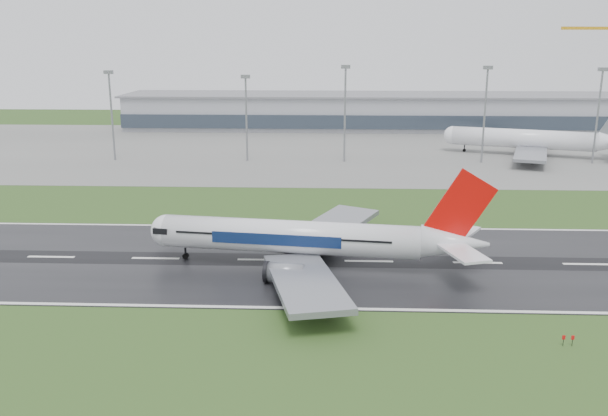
{
  "coord_description": "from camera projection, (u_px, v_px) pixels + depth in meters",
  "views": [
    {
      "loc": [
        -27.49,
        -111.91,
        39.86
      ],
      "look_at": [
        -32.54,
        12.0,
        7.0
      ],
      "focal_mm": 37.61,
      "sensor_mm": 36.0,
      "label": 1
    }
  ],
  "objects": [
    {
      "name": "main_airliner",
      "position": [
        314.0,
        218.0,
        113.15
      ],
      "size": [
        67.99,
        65.47,
        18.05
      ],
      "primitive_type": null,
      "rotation": [
        0.0,
        0.0,
        -0.13
      ],
      "color": "silver",
      "rests_on": "runway"
    },
    {
      "name": "floodmast_1",
      "position": [
        246.0,
        120.0,
        212.45
      ],
      "size": [
        0.64,
        0.64,
        27.55
      ],
      "primitive_type": "cylinder",
      "color": "gray",
      "rests_on": "ground"
    },
    {
      "name": "floodmast_4",
      "position": [
        597.0,
        118.0,
        207.59
      ],
      "size": [
        0.64,
        0.64,
        30.08
      ],
      "primitive_type": "cylinder",
      "color": "gray",
      "rests_on": "ground"
    },
    {
      "name": "floodmast_2",
      "position": [
        345.0,
        116.0,
        210.75
      ],
      "size": [
        0.64,
        0.64,
        30.76
      ],
      "primitive_type": "cylinder",
      "color": "gray",
      "rests_on": "ground"
    },
    {
      "name": "floodmast_0",
      "position": [
        112.0,
        118.0,
        214.07
      ],
      "size": [
        0.64,
        0.64,
        28.88
      ],
      "primitive_type": "cylinder",
      "color": "gray",
      "rests_on": "ground"
    },
    {
      "name": "floodmast_3",
      "position": [
        484.0,
        117.0,
        208.96
      ],
      "size": [
        0.64,
        0.64,
        30.59
      ],
      "primitive_type": "cylinder",
      "color": "gray",
      "rests_on": "ground"
    },
    {
      "name": "terminal",
      "position": [
        389.0,
        112.0,
        293.97
      ],
      "size": [
        240.0,
        36.0,
        15.0
      ],
      "primitive_type": "cube",
      "color": "gray",
      "rests_on": "ground"
    },
    {
      "name": "parked_airliner",
      "position": [
        532.0,
        129.0,
        223.31
      ],
      "size": [
        79.61,
        76.78,
        18.81
      ],
      "primitive_type": null,
      "rotation": [
        0.0,
        0.0,
        -0.32
      ],
      "color": "white",
      "rests_on": "apron"
    },
    {
      "name": "ground",
      "position": [
        478.0,
        263.0,
        117.21
      ],
      "size": [
        520.0,
        520.0,
        0.0
      ],
      "primitive_type": "plane",
      "color": "#284619",
      "rests_on": "ground"
    },
    {
      "name": "apron",
      "position": [
        403.0,
        150.0,
        237.93
      ],
      "size": [
        400.0,
        130.0,
        0.08
      ],
      "primitive_type": "cube",
      "color": "slate",
      "rests_on": "ground"
    },
    {
      "name": "runway",
      "position": [
        478.0,
        263.0,
        117.2
      ],
      "size": [
        400.0,
        45.0,
        0.1
      ],
      "primitive_type": "cube",
      "color": "black",
      "rests_on": "ground"
    }
  ]
}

